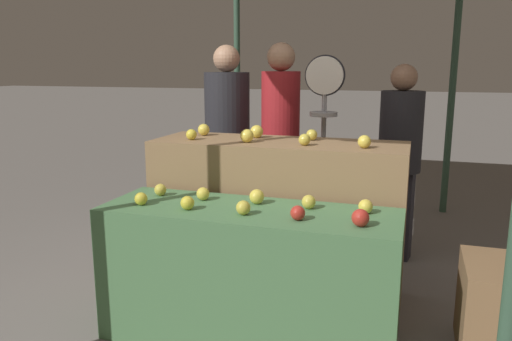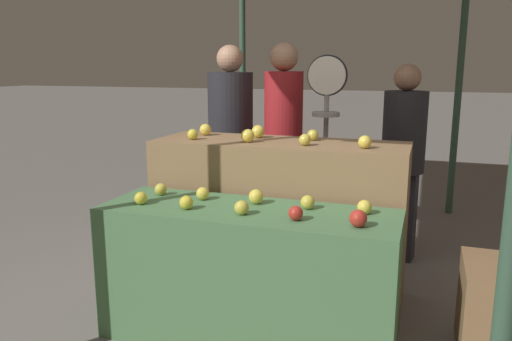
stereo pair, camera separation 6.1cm
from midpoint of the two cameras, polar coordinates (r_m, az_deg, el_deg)
The scene contains 25 objects.
ground_plane at distance 3.01m, azimuth -1.43°, elevation -18.54°, with size 60.00×60.00×0.00m, color slate.
display_counter_front at distance 2.83m, azimuth -1.47°, elevation -11.87°, with size 1.62×0.55×0.76m, color #4C7A4C.
display_counter_back at distance 3.32m, azimuth 1.97°, elevation -5.64°, with size 1.62×0.55×1.05m, color olive.
apple_front_0 at distance 2.85m, azimuth -13.61°, elevation -3.16°, with size 0.07×0.07×0.07m, color gold.
apple_front_1 at distance 2.71m, azimuth -8.48°, elevation -3.68°, with size 0.08×0.08×0.08m, color gold.
apple_front_2 at distance 2.59m, azimuth -2.14°, elevation -4.27°, with size 0.08×0.08×0.08m, color gold.
apple_front_3 at distance 2.51m, azimuth 4.10°, elevation -4.86°, with size 0.08×0.08×0.08m, color #B72D23.
apple_front_4 at distance 2.45m, azimuth 11.15°, elevation -5.33°, with size 0.09×0.09×0.09m, color #B72D23.
apple_front_5 at distance 3.03m, azimuth -11.44°, elevation -2.18°, with size 0.07×0.07×0.07m, color gold.
apple_front_6 at distance 2.89m, azimuth -6.68°, elevation -2.66°, with size 0.08×0.08×0.08m, color yellow.
apple_front_7 at distance 2.79m, azimuth -0.53°, elevation -3.00°, with size 0.08×0.08×0.08m, color yellow.
apple_front_8 at distance 2.71m, azimuth 5.40°, elevation -3.59°, with size 0.08×0.08×0.08m, color gold.
apple_front_9 at distance 2.67m, azimuth 11.77°, elevation -4.04°, with size 0.08×0.08×0.08m, color yellow.
apple_back_0 at distance 3.29m, azimuth -7.92°, elevation 4.10°, with size 0.07×0.07×0.07m, color gold.
apple_back_1 at distance 3.15m, azimuth -1.60°, elevation 3.99°, with size 0.09×0.09×0.09m, color yellow.
apple_back_2 at distance 3.03m, azimuth 4.99°, elevation 3.53°, with size 0.07×0.07×0.07m, color gold.
apple_back_3 at distance 2.99m, azimuth 11.71°, elevation 3.25°, with size 0.08×0.08×0.08m, color yellow.
apple_back_4 at distance 3.49m, azimuth -6.50°, elevation 4.66°, with size 0.08×0.08×0.08m, color yellow.
apple_back_5 at distance 3.35m, azimuth -0.44°, elevation 4.48°, with size 0.09×0.09×0.09m, color yellow.
apple_back_6 at distance 3.26m, azimuth 5.85°, elevation 4.08°, with size 0.07×0.07×0.07m, color gold.
produce_scale at distance 3.67m, azimuth 7.27°, elevation 6.26°, with size 0.29×0.20×1.60m.
person_vendor_at_scale at distance 4.06m, azimuth 2.37°, elevation 4.49°, with size 0.32×0.32×1.70m.
person_customer_left at distance 4.26m, azimuth -3.70°, elevation 4.42°, with size 0.39×0.39×1.69m.
person_customer_right at distance 4.03m, azimuth 15.70°, elevation 2.36°, with size 0.38×0.38×1.54m.
wooden_crate_side at distance 3.01m, azimuth 26.72°, elevation -14.29°, with size 0.51×0.51×0.51m, color olive.
Camera 1 is at (0.83, -2.45, 1.52)m, focal length 35.00 mm.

